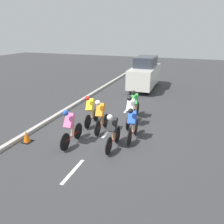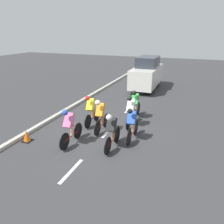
# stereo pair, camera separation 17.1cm
# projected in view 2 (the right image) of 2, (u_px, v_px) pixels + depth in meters

# --- Properties ---
(ground_plane) EXTENTS (60.00, 60.00, 0.00)m
(ground_plane) POSITION_uv_depth(u_px,v_px,m) (106.00, 133.00, 9.68)
(ground_plane) COLOR #38383A
(lane_stripe_near) EXTENTS (0.12, 1.40, 0.01)m
(lane_stripe_near) POSITION_uv_depth(u_px,v_px,m) (71.00, 171.00, 7.07)
(lane_stripe_near) COLOR white
(lane_stripe_near) RESTS_ON ground
(lane_stripe_mid) EXTENTS (0.12, 1.40, 0.01)m
(lane_stripe_mid) POSITION_uv_depth(u_px,v_px,m) (108.00, 131.00, 9.87)
(lane_stripe_mid) COLOR white
(lane_stripe_mid) RESTS_ON ground
(lane_stripe_far) EXTENTS (0.12, 1.40, 0.01)m
(lane_stripe_far) POSITION_uv_depth(u_px,v_px,m) (129.00, 109.00, 12.67)
(lane_stripe_far) COLOR white
(lane_stripe_far) RESTS_ON ground
(curb) EXTENTS (0.20, 28.31, 0.14)m
(curb) POSITION_uv_depth(u_px,v_px,m) (49.00, 120.00, 10.92)
(curb) COLOR #B7B2A8
(curb) RESTS_ON ground
(cyclist_yellow) EXTENTS (0.38, 1.62, 1.51)m
(cyclist_yellow) POSITION_uv_depth(u_px,v_px,m) (91.00, 109.00, 10.26)
(cyclist_yellow) COLOR black
(cyclist_yellow) RESTS_ON ground
(cyclist_pink) EXTENTS (0.32, 1.70, 1.55)m
(cyclist_pink) POSITION_uv_depth(u_px,v_px,m) (70.00, 126.00, 8.44)
(cyclist_pink) COLOR black
(cyclist_pink) RESTS_ON ground
(cyclist_blue) EXTENTS (0.36, 1.69, 1.48)m
(cyclist_blue) POSITION_uv_depth(u_px,v_px,m) (132.00, 123.00, 8.78)
(cyclist_blue) COLOR black
(cyclist_blue) RESTS_ON ground
(cyclist_white) EXTENTS (0.34, 1.62, 1.55)m
(cyclist_white) POSITION_uv_depth(u_px,v_px,m) (131.00, 110.00, 10.09)
(cyclist_white) COLOR black
(cyclist_white) RESTS_ON ground
(cyclist_black) EXTENTS (0.34, 1.66, 1.50)m
(cyclist_black) POSITION_uv_depth(u_px,v_px,m) (112.00, 130.00, 8.13)
(cyclist_black) COLOR black
(cyclist_black) RESTS_ON ground
(cyclist_green) EXTENTS (0.36, 1.73, 1.55)m
(cyclist_green) POSITION_uv_depth(u_px,v_px,m) (135.00, 104.00, 11.00)
(cyclist_green) COLOR black
(cyclist_green) RESTS_ON ground
(cyclist_orange) EXTENTS (0.35, 1.60, 1.56)m
(cyclist_orange) POSITION_uv_depth(u_px,v_px,m) (101.00, 115.00, 9.53)
(cyclist_orange) COLOR black
(cyclist_orange) RESTS_ON ground
(support_car) EXTENTS (1.70, 4.52, 2.44)m
(support_car) POSITION_uv_depth(u_px,v_px,m) (147.00, 73.00, 16.66)
(support_car) COLOR black
(support_car) RESTS_ON ground
(traffic_cone) EXTENTS (0.36, 0.36, 0.49)m
(traffic_cone) POSITION_uv_depth(u_px,v_px,m) (27.00, 136.00, 8.89)
(traffic_cone) COLOR black
(traffic_cone) RESTS_ON ground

